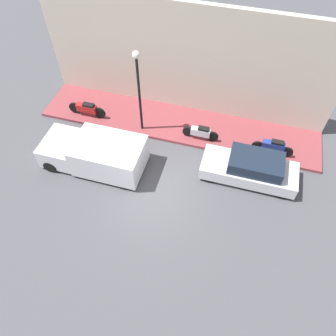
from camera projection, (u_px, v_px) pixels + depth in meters
name	position (u px, v px, depth m)	size (l,w,h in m)	color
ground_plane	(152.00, 193.00, 14.49)	(60.00, 60.00, 0.00)	#47474C
sidewalk	(178.00, 124.00, 17.11)	(2.65, 14.41, 0.16)	brown
building_facade	(187.00, 61.00, 15.80)	(0.30, 14.41, 5.73)	beige
parked_car	(251.00, 168.00, 14.51)	(1.63, 4.22, 1.40)	silver
delivery_van	(95.00, 153.00, 14.87)	(2.09, 4.72, 1.59)	silver
motorcycle_red	(87.00, 109.00, 17.06)	(0.30, 2.04, 0.79)	#B21E1E
scooter_silver	(201.00, 132.00, 16.04)	(0.30, 1.80, 0.75)	#B7B7BF
motorcycle_blue	(273.00, 147.00, 15.37)	(0.30, 1.94, 0.87)	navy
streetlamp	(138.00, 81.00, 14.51)	(0.34, 0.34, 4.40)	black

